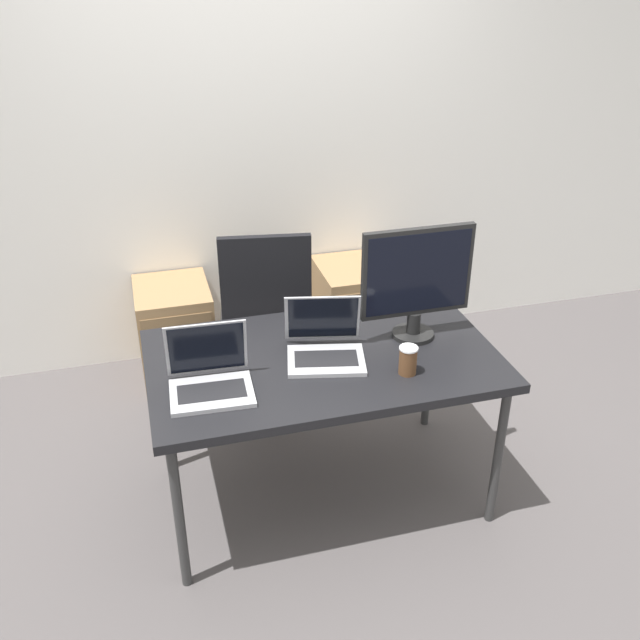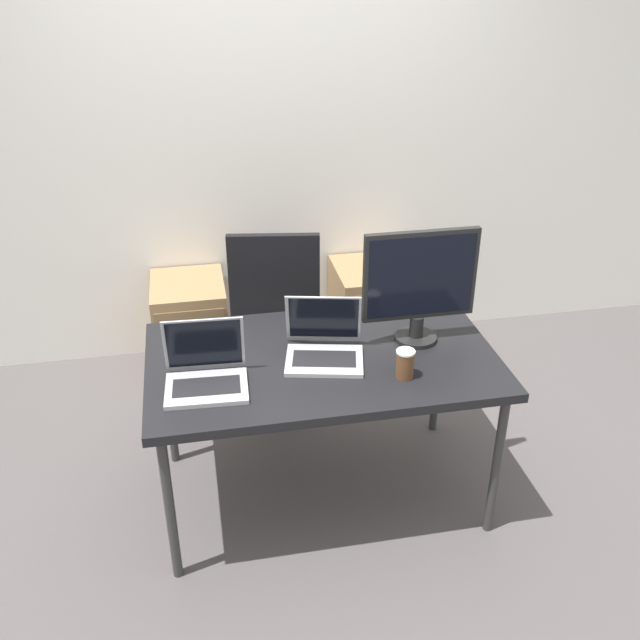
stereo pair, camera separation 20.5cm
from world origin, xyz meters
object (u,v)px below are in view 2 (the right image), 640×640
(laptop_right, at_px, (324,346))
(monitor, at_px, (420,284))
(office_chair, at_px, (277,339))
(cabinet_right, at_px, (369,311))
(cabinet_left, at_px, (191,327))
(coffee_cup_white, at_px, (319,318))
(laptop_left, at_px, (206,373))
(coffee_cup_brown, at_px, (405,364))

(laptop_right, distance_m, monitor, 0.48)
(office_chair, distance_m, laptop_right, 0.88)
(monitor, bearing_deg, cabinet_right, 85.01)
(office_chair, bearing_deg, laptop_right, -82.75)
(cabinet_left, relative_size, coffee_cup_white, 5.79)
(monitor, bearing_deg, laptop_left, -169.00)
(office_chair, xyz_separation_m, monitor, (0.52, -0.72, 0.62))
(laptop_left, distance_m, coffee_cup_brown, 0.79)
(cabinet_left, relative_size, monitor, 1.13)
(cabinet_right, xyz_separation_m, laptop_right, (-0.52, -1.21, 0.51))
(office_chair, height_order, coffee_cup_white, office_chair)
(cabinet_right, bearing_deg, monitor, -94.99)
(laptop_left, bearing_deg, monitor, 11.00)
(laptop_right, xyz_separation_m, coffee_cup_brown, (0.28, -0.21, 0.01))
(laptop_right, relative_size, monitor, 0.72)
(office_chair, xyz_separation_m, laptop_right, (0.10, -0.78, 0.40))
(cabinet_left, xyz_separation_m, laptop_left, (0.06, -1.33, 0.51))
(cabinet_right, bearing_deg, coffee_cup_white, -117.20)
(cabinet_left, bearing_deg, cabinet_right, 0.00)
(laptop_right, bearing_deg, office_chair, 97.25)
(laptop_right, distance_m, coffee_cup_brown, 0.36)
(cabinet_right, height_order, laptop_left, laptop_left)
(office_chair, height_order, cabinet_right, office_chair)
(cabinet_left, height_order, laptop_left, laptop_left)
(cabinet_left, xyz_separation_m, laptop_right, (0.55, -1.21, 0.51))
(office_chair, bearing_deg, cabinet_right, 34.67)
(cabinet_left, xyz_separation_m, cabinet_right, (1.07, 0.00, 0.00))
(cabinet_left, distance_m, coffee_cup_brown, 1.73)
(office_chair, distance_m, laptop_left, 1.06)
(laptop_left, height_order, coffee_cup_white, laptop_left)
(office_chair, xyz_separation_m, coffee_cup_white, (0.12, -0.53, 0.39))
(monitor, distance_m, coffee_cup_white, 0.49)
(cabinet_right, height_order, coffee_cup_brown, coffee_cup_brown)
(laptop_right, height_order, coffee_cup_brown, laptop_right)
(laptop_left, bearing_deg, cabinet_right, 52.52)
(laptop_right, bearing_deg, cabinet_right, 66.75)
(cabinet_right, bearing_deg, cabinet_left, 180.00)
(coffee_cup_white, xyz_separation_m, coffee_cup_brown, (0.26, -0.46, 0.01))
(cabinet_right, relative_size, monitor, 1.13)
(office_chair, xyz_separation_m, laptop_left, (-0.40, -0.90, 0.40))
(office_chair, distance_m, monitor, 1.08)
(office_chair, height_order, monitor, monitor)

